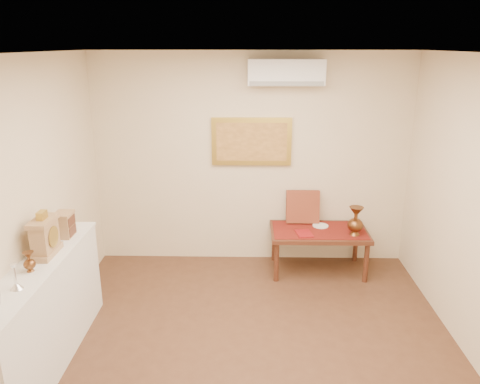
{
  "coord_description": "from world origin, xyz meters",
  "views": [
    {
      "loc": [
        -0.02,
        -3.55,
        2.77
      ],
      "look_at": [
        -0.12,
        1.15,
        1.28
      ],
      "focal_mm": 35.0,
      "sensor_mm": 36.0,
      "label": 1
    }
  ],
  "objects_px": {
    "brass_urn_tall": "(356,218)",
    "mantel_clock": "(45,237)",
    "display_ledge": "(44,316)",
    "wooden_chest": "(64,224)",
    "low_table": "(319,235)"
  },
  "relations": [
    {
      "from": "display_ledge",
      "to": "wooden_chest",
      "type": "distance_m",
      "value": 0.88
    },
    {
      "from": "brass_urn_tall",
      "to": "wooden_chest",
      "type": "relative_size",
      "value": 1.77
    },
    {
      "from": "display_ledge",
      "to": "mantel_clock",
      "type": "height_order",
      "value": "mantel_clock"
    },
    {
      "from": "brass_urn_tall",
      "to": "mantel_clock",
      "type": "height_order",
      "value": "mantel_clock"
    },
    {
      "from": "brass_urn_tall",
      "to": "mantel_clock",
      "type": "bearing_deg",
      "value": -153.62
    },
    {
      "from": "display_ledge",
      "to": "mantel_clock",
      "type": "bearing_deg",
      "value": 87.99
    },
    {
      "from": "mantel_clock",
      "to": "low_table",
      "type": "xyz_separation_m",
      "value": [
        2.67,
        1.67,
        -0.67
      ]
    },
    {
      "from": "mantel_clock",
      "to": "wooden_chest",
      "type": "height_order",
      "value": "mantel_clock"
    },
    {
      "from": "mantel_clock",
      "to": "low_table",
      "type": "bearing_deg",
      "value": 32.06
    },
    {
      "from": "display_ledge",
      "to": "low_table",
      "type": "bearing_deg",
      "value": 35.1
    },
    {
      "from": "brass_urn_tall",
      "to": "low_table",
      "type": "bearing_deg",
      "value": 160.32
    },
    {
      "from": "brass_urn_tall",
      "to": "display_ledge",
      "type": "relative_size",
      "value": 0.21
    },
    {
      "from": "brass_urn_tall",
      "to": "mantel_clock",
      "type": "relative_size",
      "value": 1.05
    },
    {
      "from": "mantel_clock",
      "to": "wooden_chest",
      "type": "relative_size",
      "value": 1.68
    },
    {
      "from": "display_ledge",
      "to": "wooden_chest",
      "type": "xyz_separation_m",
      "value": [
        0.01,
        0.63,
        0.61
      ]
    }
  ]
}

